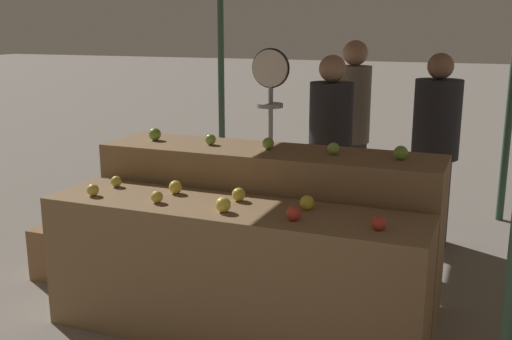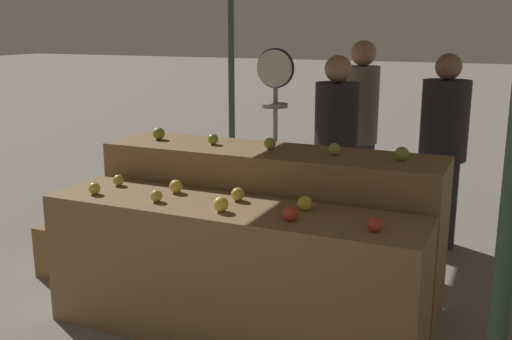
% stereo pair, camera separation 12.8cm
% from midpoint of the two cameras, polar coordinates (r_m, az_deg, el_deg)
% --- Properties ---
extents(ground_plane, '(60.00, 60.00, 0.00)m').
position_cam_midpoint_polar(ground_plane, '(3.75, -1.45, -15.51)').
color(ground_plane, gray).
extents(display_counter_front, '(2.26, 0.55, 0.82)m').
position_cam_midpoint_polar(display_counter_front, '(3.57, -1.49, -9.75)').
color(display_counter_front, olive).
rests_on(display_counter_front, ground_plane).
extents(display_counter_back, '(2.26, 0.55, 1.04)m').
position_cam_midpoint_polar(display_counter_back, '(4.05, 2.18, -5.26)').
color(display_counter_back, olive).
rests_on(display_counter_back, ground_plane).
extents(apple_front_0, '(0.07, 0.07, 0.07)m').
position_cam_midpoint_polar(apple_front_0, '(3.77, -14.22, -1.72)').
color(apple_front_0, gold).
rests_on(apple_front_0, display_counter_front).
extents(apple_front_1, '(0.07, 0.07, 0.07)m').
position_cam_midpoint_polar(apple_front_1, '(3.54, -8.46, -2.46)').
color(apple_front_1, gold).
rests_on(apple_front_1, display_counter_front).
extents(apple_front_2, '(0.09, 0.09, 0.09)m').
position_cam_midpoint_polar(apple_front_2, '(3.32, -2.26, -3.28)').
color(apple_front_2, yellow).
rests_on(apple_front_2, display_counter_front).
extents(apple_front_3, '(0.08, 0.08, 0.08)m').
position_cam_midpoint_polar(apple_front_3, '(3.17, 4.44, -4.17)').
color(apple_front_3, red).
rests_on(apple_front_3, display_counter_front).
extents(apple_front_4, '(0.07, 0.07, 0.07)m').
position_cam_midpoint_polar(apple_front_4, '(3.07, 12.43, -5.10)').
color(apple_front_4, red).
rests_on(apple_front_4, display_counter_front).
extents(apple_front_5, '(0.07, 0.07, 0.07)m').
position_cam_midpoint_polar(apple_front_5, '(3.95, -12.08, -0.96)').
color(apple_front_5, gold).
rests_on(apple_front_5, display_counter_front).
extents(apple_front_6, '(0.08, 0.08, 0.08)m').
position_cam_midpoint_polar(apple_front_6, '(3.72, -6.66, -1.56)').
color(apple_front_6, yellow).
rests_on(apple_front_6, display_counter_front).
extents(apple_front_7, '(0.08, 0.08, 0.08)m').
position_cam_midpoint_polar(apple_front_7, '(3.52, -0.72, -2.32)').
color(apple_front_7, gold).
rests_on(apple_front_7, display_counter_front).
extents(apple_front_8, '(0.08, 0.08, 0.08)m').
position_cam_midpoint_polar(apple_front_8, '(3.36, 5.78, -3.16)').
color(apple_front_8, gold).
rests_on(apple_front_8, display_counter_front).
extents(apple_back_0, '(0.09, 0.09, 0.09)m').
position_cam_midpoint_polar(apple_back_0, '(4.30, -8.41, 3.46)').
color(apple_back_0, '#84AD3D').
rests_on(apple_back_0, display_counter_back).
extents(apple_back_1, '(0.07, 0.07, 0.07)m').
position_cam_midpoint_polar(apple_back_1, '(4.08, -3.21, 2.95)').
color(apple_back_1, '#84AD3D').
rests_on(apple_back_1, display_counter_back).
extents(apple_back_2, '(0.08, 0.08, 0.08)m').
position_cam_midpoint_polar(apple_back_2, '(3.91, 2.30, 2.52)').
color(apple_back_2, '#84AD3D').
rests_on(apple_back_2, display_counter_back).
extents(apple_back_3, '(0.08, 0.08, 0.08)m').
position_cam_midpoint_polar(apple_back_3, '(3.77, 8.45, 1.98)').
color(apple_back_3, '#8EB247').
rests_on(apple_back_3, display_counter_back).
extents(apple_back_4, '(0.09, 0.09, 0.09)m').
position_cam_midpoint_polar(apple_back_4, '(3.68, 14.70, 1.49)').
color(apple_back_4, '#7AA338').
rests_on(apple_back_4, display_counter_back).
extents(produce_scale, '(0.30, 0.20, 1.67)m').
position_cam_midpoint_polar(produce_scale, '(4.56, 2.62, 5.94)').
color(produce_scale, '#99999E').
rests_on(produce_scale, ground_plane).
extents(person_vendor_at_scale, '(0.43, 0.43, 1.61)m').
position_cam_midpoint_polar(person_vendor_at_scale, '(4.81, 8.38, 2.65)').
color(person_vendor_at_scale, '#2D2D38').
rests_on(person_vendor_at_scale, ground_plane).
extents(person_customer_left, '(0.39, 0.39, 1.71)m').
position_cam_midpoint_polar(person_customer_left, '(5.52, 10.61, 4.75)').
color(person_customer_left, '#2D2D38').
rests_on(person_customer_left, ground_plane).
extents(person_customer_right, '(0.40, 0.40, 1.62)m').
position_cam_midpoint_polar(person_customer_right, '(5.17, 18.09, 2.82)').
color(person_customer_right, '#2D2D38').
rests_on(person_customer_right, ground_plane).
extents(wooden_crate_side, '(0.38, 0.38, 0.38)m').
position_cam_midpoint_polar(wooden_crate_side, '(4.75, -16.44, -7.16)').
color(wooden_crate_side, olive).
rests_on(wooden_crate_side, ground_plane).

